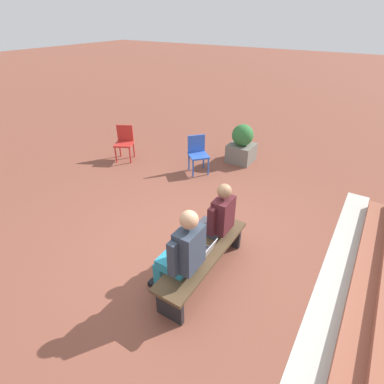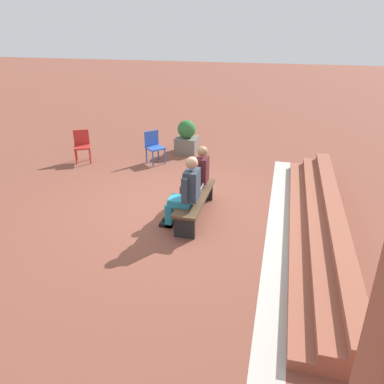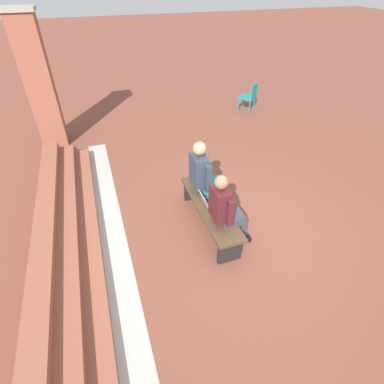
% 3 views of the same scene
% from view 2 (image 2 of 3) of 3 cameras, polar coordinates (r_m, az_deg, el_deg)
% --- Properties ---
extents(ground_plane, '(60.00, 60.00, 0.00)m').
position_cam_2_polar(ground_plane, '(7.61, -1.59, -2.60)').
color(ground_plane, brown).
extents(concrete_strip, '(7.18, 0.40, 0.01)m').
position_cam_2_polar(concrete_strip, '(7.16, 12.96, -5.07)').
color(concrete_strip, '#B7B2A8').
rests_on(concrete_strip, ground).
extents(brick_steps, '(6.38, 0.90, 0.45)m').
position_cam_2_polar(brick_steps, '(7.13, 19.12, -4.44)').
color(brick_steps, '#93513D').
rests_on(brick_steps, ground).
extents(bench, '(1.80, 0.44, 0.45)m').
position_cam_2_polar(bench, '(7.16, 0.48, -1.24)').
color(bench, '#4C3823').
rests_on(bench, ground).
extents(person_student, '(0.51, 0.65, 1.30)m').
position_cam_2_polar(person_student, '(7.42, 0.79, 2.62)').
color(person_student, '#383842').
rests_on(person_student, ground).
extents(person_adult, '(0.56, 0.71, 1.38)m').
position_cam_2_polar(person_adult, '(6.64, -0.95, 0.19)').
color(person_adult, teal).
rests_on(person_adult, ground).
extents(laptop, '(0.32, 0.29, 0.21)m').
position_cam_2_polar(laptop, '(7.06, 0.51, -0.32)').
color(laptop, '#9EA0A5').
rests_on(laptop, bench).
extents(plastic_chair_by_pillar, '(0.57, 0.57, 0.84)m').
position_cam_2_polar(plastic_chair_by_pillar, '(10.52, -16.43, 7.04)').
color(plastic_chair_by_pillar, red).
rests_on(plastic_chair_by_pillar, ground).
extents(plastic_chair_near_bench_right, '(0.59, 0.59, 0.84)m').
position_cam_2_polar(plastic_chair_near_bench_right, '(10.06, -5.84, 7.15)').
color(plastic_chair_near_bench_right, '#2D56B7').
rests_on(plastic_chair_near_bench_right, ground).
extents(planter, '(0.60, 0.60, 0.94)m').
position_cam_2_polar(planter, '(10.84, -0.81, 8.30)').
color(planter, '#6B665B').
rests_on(planter, ground).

